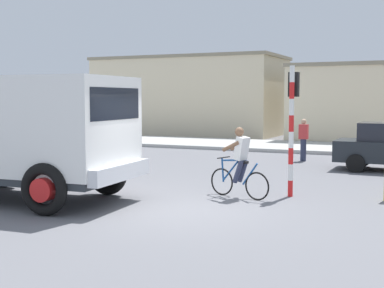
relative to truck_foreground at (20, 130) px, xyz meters
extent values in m
plane|color=slate|center=(4.01, 0.60, -1.67)|extent=(120.00, 120.00, 0.00)
cube|color=#ADADA8|center=(4.01, 15.59, -1.59)|extent=(80.00, 5.00, 0.16)
cube|color=white|center=(-0.03, 0.00, 0.13)|extent=(5.35, 2.83, 2.20)
cube|color=#2D3338|center=(-0.03, 0.00, -1.05)|extent=(5.24, 2.77, 0.16)
cube|color=silver|center=(2.66, 0.17, -0.87)|extent=(0.39, 2.39, 0.36)
cube|color=black|center=(2.51, 0.16, 0.63)|extent=(0.26, 2.13, 0.70)
torus|color=black|center=(1.50, 1.38, -1.12)|extent=(1.11, 0.31, 1.10)
cylinder|color=red|center=(1.50, 1.38, -1.12)|extent=(0.51, 0.33, 0.50)
torus|color=black|center=(1.66, -1.18, -1.12)|extent=(1.11, 0.31, 1.10)
cylinder|color=red|center=(1.66, -1.18, -1.12)|extent=(0.51, 0.33, 0.50)
torus|color=black|center=(-1.72, 1.17, -1.12)|extent=(1.11, 0.31, 1.10)
cylinder|color=red|center=(-1.72, 1.17, -1.12)|extent=(0.51, 0.33, 0.50)
torus|color=black|center=(4.11, 2.54, -1.33)|extent=(0.66, 0.23, 0.68)
torus|color=black|center=(5.12, 2.25, -1.33)|extent=(0.66, 0.23, 0.68)
cylinder|color=#1E4C8C|center=(4.45, 2.45, -0.76)|extent=(0.59, 0.21, 0.09)
cylinder|color=#1E4C8C|center=(4.39, 2.46, -1.01)|extent=(0.50, 0.18, 0.57)
cylinder|color=#1E4C8C|center=(4.93, 2.31, -1.06)|extent=(0.44, 0.16, 0.57)
cylinder|color=#1E4C8C|center=(4.14, 2.54, -1.03)|extent=(0.10, 0.07, 0.59)
cylinder|color=black|center=(4.16, 2.53, -0.72)|extent=(0.17, 0.49, 0.03)
cube|color=black|center=(4.73, 2.36, -0.79)|extent=(0.26, 0.18, 0.06)
cube|color=white|center=(4.69, 2.38, -0.46)|extent=(0.37, 0.39, 0.59)
sphere|color=brown|center=(4.62, 2.40, -0.06)|extent=(0.22, 0.22, 0.22)
cylinder|color=#2D334C|center=(4.63, 2.29, -1.02)|extent=(0.33, 0.20, 0.57)
cylinder|color=brown|center=(4.45, 2.28, -0.41)|extent=(0.50, 0.22, 0.29)
cylinder|color=#2D334C|center=(4.69, 2.48, -1.02)|extent=(0.33, 0.20, 0.57)
cylinder|color=brown|center=(4.54, 2.59, -0.41)|extent=(0.50, 0.22, 0.29)
cylinder|color=red|center=(5.71, 3.08, -1.47)|extent=(0.12, 0.12, 0.40)
cylinder|color=white|center=(5.71, 3.08, -1.07)|extent=(0.12, 0.12, 0.40)
cylinder|color=red|center=(5.71, 3.08, -0.67)|extent=(0.12, 0.12, 0.40)
cylinder|color=white|center=(5.71, 3.08, -0.27)|extent=(0.12, 0.12, 0.40)
cylinder|color=red|center=(5.71, 3.08, 0.13)|extent=(0.12, 0.12, 0.40)
cylinder|color=white|center=(5.71, 3.08, 0.53)|extent=(0.12, 0.12, 0.40)
cylinder|color=red|center=(5.71, 3.08, 0.93)|extent=(0.12, 0.12, 0.40)
cylinder|color=white|center=(5.71, 3.08, 1.33)|extent=(0.12, 0.12, 0.40)
cube|color=black|center=(5.71, 3.26, 1.08)|extent=(0.24, 0.20, 0.60)
sphere|color=red|center=(5.71, 3.38, 1.08)|extent=(0.14, 0.14, 0.14)
cylinder|color=black|center=(6.58, 9.85, -1.37)|extent=(0.60, 0.18, 0.60)
cylinder|color=black|center=(6.57, 8.15, -1.37)|extent=(0.60, 0.18, 0.60)
cylinder|color=#2D334C|center=(4.31, 10.55, -1.24)|extent=(0.22, 0.22, 0.85)
cube|color=#D13838|center=(4.31, 10.55, -0.54)|extent=(0.34, 0.22, 0.56)
sphere|color=tan|center=(4.31, 10.55, -0.15)|extent=(0.20, 0.20, 0.20)
cube|color=beige|center=(-6.13, 22.76, 0.77)|extent=(11.98, 5.93, 4.88)
cube|color=gray|center=(-6.13, 22.76, 3.31)|extent=(12.22, 6.05, 0.20)
cube|color=beige|center=(5.66, 21.76, 0.35)|extent=(8.32, 7.23, 4.04)
cube|color=gray|center=(5.66, 21.76, 2.48)|extent=(8.49, 7.37, 0.20)
camera|label=1|loc=(8.96, -9.76, 0.76)|focal=50.10mm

